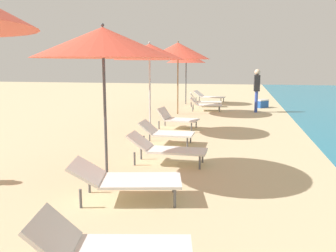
# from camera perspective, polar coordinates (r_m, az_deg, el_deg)

# --- Properties ---
(lounger_third_shoreside) EXTENTS (1.54, 0.90, 0.62)m
(lounger_third_shoreside) POSITION_cam_1_polar(r_m,az_deg,el_deg) (3.48, -9.34, -18.60)
(lounger_third_shoreside) COLOR white
(lounger_third_shoreside) RESTS_ON ground
(umbrella_fourth) EXTENTS (2.38, 2.38, 2.63)m
(umbrella_fourth) POSITION_cam_1_polar(r_m,az_deg,el_deg) (6.20, -10.35, 12.95)
(umbrella_fourth) COLOR #4C4C51
(umbrella_fourth) RESTS_ON ground
(lounger_fourth_shoreside) EXTENTS (1.56, 0.57, 0.60)m
(lounger_fourth_shoreside) POSITION_cam_1_polar(r_m,az_deg,el_deg) (7.09, -0.30, -3.55)
(lounger_fourth_shoreside) COLOR white
(lounger_fourth_shoreside) RESTS_ON ground
(lounger_fourth_inland) EXTENTS (1.70, 1.03, 0.58)m
(lounger_fourth_inland) POSITION_cam_1_polar(r_m,az_deg,el_deg) (5.29, -6.83, -8.27)
(lounger_fourth_inland) COLOR white
(lounger_fourth_inland) RESTS_ON ground
(umbrella_fifth) EXTENTS (2.01, 2.01, 2.58)m
(umbrella_fifth) POSITION_cam_1_polar(r_m,az_deg,el_deg) (10.10, -2.97, 11.73)
(umbrella_fifth) COLOR silver
(umbrella_fifth) RESTS_ON ground
(lounger_fifth_shoreside) EXTENTS (1.27, 0.81, 0.63)m
(lounger_fifth_shoreside) POSITION_cam_1_polar(r_m,az_deg,el_deg) (11.02, 1.40, 1.26)
(lounger_fifth_shoreside) COLOR white
(lounger_fifth_shoreside) RESTS_ON ground
(lounger_fifth_inland) EXTENTS (1.31, 0.66, 0.57)m
(lounger_fifth_inland) POSITION_cam_1_polar(r_m,az_deg,el_deg) (8.83, -0.35, -0.97)
(lounger_fifth_inland) COLOR white
(lounger_fifth_inland) RESTS_ON ground
(umbrella_sixth) EXTENTS (2.50, 2.50, 2.84)m
(umbrella_sixth) POSITION_cam_1_polar(r_m,az_deg,el_deg) (14.10, 1.60, 11.89)
(umbrella_sixth) COLOR olive
(umbrella_sixth) RESTS_ON ground
(lounger_sixth_shoreside) EXTENTS (1.42, 0.83, 0.57)m
(lounger_sixth_shoreside) POSITION_cam_1_polar(r_m,az_deg,el_deg) (15.26, 5.93, 3.52)
(lounger_sixth_shoreside) COLOR white
(lounger_sixth_shoreside) RESTS_ON ground
(umbrella_farthest) EXTENTS (1.92, 1.92, 2.60)m
(umbrella_farthest) POSITION_cam_1_polar(r_m,az_deg,el_deg) (17.73, 2.91, 10.88)
(umbrella_farthest) COLOR #4C4C51
(umbrella_farthest) RESTS_ON ground
(lounger_farthest_shoreside) EXTENTS (1.70, 0.97, 0.58)m
(lounger_farthest_shoreside) POSITION_cam_1_polar(r_m,az_deg,el_deg) (18.93, 6.53, 4.76)
(lounger_farthest_shoreside) COLOR white
(lounger_farthest_shoreside) RESTS_ON ground
(lounger_farthest_inland) EXTENTS (1.55, 0.83, 0.65)m
(lounger_farthest_inland) POSITION_cam_1_polar(r_m,az_deg,el_deg) (16.79, 5.82, 4.05)
(lounger_farthest_inland) COLOR white
(lounger_farthest_inland) RESTS_ON ground
(person_walking_far) EXTENTS (0.24, 0.37, 1.76)m
(person_walking_far) POSITION_cam_1_polar(r_m,az_deg,el_deg) (15.11, 13.99, 6.21)
(person_walking_far) COLOR #334CB2
(person_walking_far) RESTS_ON ground
(cooler_box) EXTENTS (0.63, 0.64, 0.37)m
(cooler_box) POSITION_cam_1_polar(r_m,az_deg,el_deg) (16.86, 14.75, 3.49)
(cooler_box) COLOR #2659B2
(cooler_box) RESTS_ON ground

